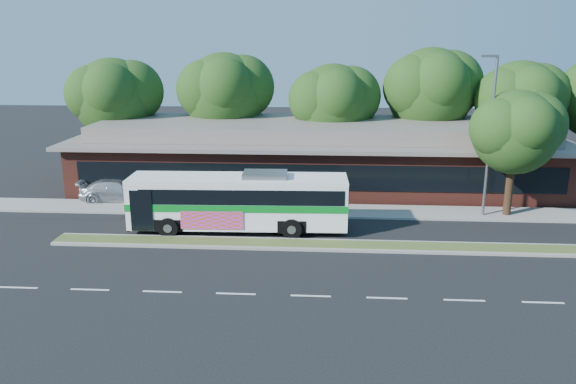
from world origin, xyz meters
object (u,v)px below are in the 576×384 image
Objects in this scene: lamp_post at (490,132)px; sedan at (119,190)px; transit_bus at (239,198)px; sidewalk_tree at (521,130)px.

sedan is (-21.94, 1.80, -4.20)m from lamp_post.
transit_bus is 1.59× the size of sidewalk_tree.
sidewalk_tree is at bearing 11.27° from transit_bus.
lamp_post is 22.41m from sedan.
sedan is 24.14m from sidewalk_tree.
lamp_post reaches higher than sedan.
lamp_post is 1.25× the size of sidewalk_tree.
transit_bus is at bearing -166.86° from sidewalk_tree.
transit_bus is (-13.54, -3.26, -3.12)m from lamp_post.
transit_bus reaches higher than sedan.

